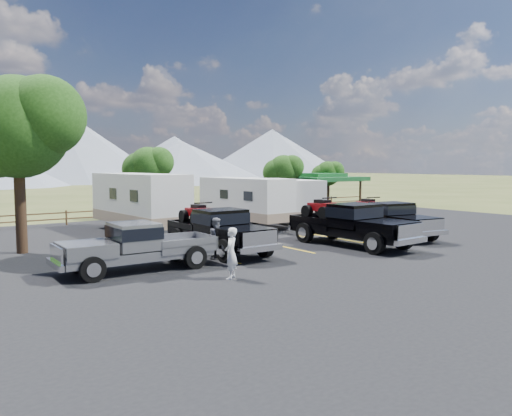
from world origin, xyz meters
TOP-DOWN VIEW (x-y plane):
  - ground at (0.00, 0.00)m, footprint 320.00×320.00m
  - asphalt_lot at (0.00, 3.00)m, footprint 44.00×34.00m
  - stall_lines at (0.00, 4.00)m, footprint 12.12×5.50m
  - tree_big_nw at (-12.55, 9.03)m, footprint 5.54×5.18m
  - tree_ne_a at (8.97, 17.01)m, footprint 3.11×2.92m
  - tree_ne_b at (14.98, 18.01)m, footprint 2.77×2.59m
  - tree_north at (-2.03, 19.02)m, footprint 3.46×3.24m
  - rail_fence at (2.00, 18.50)m, footprint 36.12×0.12m
  - pavilion at (13.00, 17.00)m, footprint 6.20×6.20m
  - rig_left at (-5.31, 4.09)m, footprint 2.34×6.53m
  - rig_center at (0.85, 1.88)m, footprint 2.63×6.93m
  - rig_right at (4.71, 2.70)m, footprint 3.04×6.56m
  - trailer_left at (-5.55, 12.28)m, footprint 2.94×9.83m
  - trailer_center at (1.11, 11.19)m, footprint 2.67×8.88m
  - trailer_right at (4.39, 11.05)m, footprint 3.55×8.48m
  - pickup_silver at (-9.76, 2.47)m, footprint 6.04×2.23m
  - person_a at (-7.72, -0.70)m, footprint 0.77×0.75m
  - person_b at (-6.14, 2.81)m, footprint 1.06×1.02m

SIDE VIEW (x-z plane):
  - ground at x=0.00m, z-range 0.00..0.00m
  - asphalt_lot at x=0.00m, z-range 0.00..0.04m
  - stall_lines at x=0.00m, z-range 0.04..0.05m
  - rail_fence at x=2.00m, z-range 0.11..1.11m
  - person_b at x=-6.14m, z-range 0.04..1.76m
  - person_a at x=-7.72m, z-range 0.04..1.82m
  - pickup_silver at x=-9.76m, z-range 0.08..1.88m
  - rig_right at x=4.71m, z-range 0.00..2.11m
  - rig_left at x=-5.31m, z-range 0.00..2.18m
  - rig_center at x=0.85m, z-range 0.00..2.28m
  - trailer_right at x=4.39m, z-range 0.11..3.05m
  - trailer_center at x=1.11m, z-range 0.11..3.19m
  - trailer_left at x=-5.55m, z-range 0.12..3.53m
  - pavilion at x=13.00m, z-range 1.18..4.40m
  - tree_ne_b at x=14.98m, z-range 0.99..5.26m
  - tree_ne_a at x=8.97m, z-range 1.10..5.86m
  - tree_north at x=-2.03m, z-range 1.21..6.46m
  - tree_big_nw at x=-12.55m, z-range 1.68..9.52m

